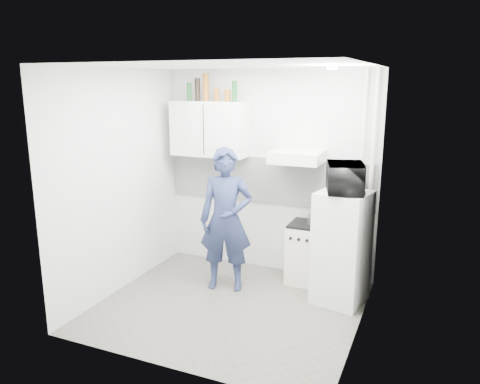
% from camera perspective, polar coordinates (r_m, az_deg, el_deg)
% --- Properties ---
extents(floor, '(2.80, 2.80, 0.00)m').
position_cam_1_polar(floor, '(5.37, -1.36, -13.77)').
color(floor, '#58564C').
rests_on(floor, ground).
extents(ceiling, '(2.80, 2.80, 0.00)m').
position_cam_1_polar(ceiling, '(4.78, -1.54, 15.15)').
color(ceiling, white).
rests_on(ceiling, wall_back).
extents(wall_back, '(2.80, 0.00, 2.80)m').
position_cam_1_polar(wall_back, '(6.05, 3.49, 2.38)').
color(wall_back, silver).
rests_on(wall_back, floor).
extents(wall_left, '(0.00, 2.60, 2.60)m').
position_cam_1_polar(wall_left, '(5.63, -14.51, 1.15)').
color(wall_left, silver).
rests_on(wall_left, floor).
extents(wall_right, '(0.00, 2.60, 2.60)m').
position_cam_1_polar(wall_right, '(4.53, 14.86, -1.80)').
color(wall_right, silver).
rests_on(wall_right, floor).
extents(person, '(0.71, 0.56, 1.71)m').
position_cam_1_polar(person, '(5.53, -1.72, -3.39)').
color(person, '#1F2848').
rests_on(person, floor).
extents(stove, '(0.46, 0.46, 0.73)m').
position_cam_1_polar(stove, '(5.90, 8.21, -7.46)').
color(stove, silver).
rests_on(stove, floor).
extents(fridge, '(0.62, 0.62, 1.28)m').
position_cam_1_polar(fridge, '(5.37, 12.29, -6.66)').
color(fridge, white).
rests_on(fridge, floor).
extents(stove_top, '(0.44, 0.44, 0.03)m').
position_cam_1_polar(stove_top, '(5.78, 8.34, -3.94)').
color(stove_top, black).
rests_on(stove_top, stove).
extents(saucepan, '(0.18, 0.18, 0.10)m').
position_cam_1_polar(saucepan, '(5.78, 9.13, -3.30)').
color(saucepan, silver).
rests_on(saucepan, stove_top).
extents(microwave, '(0.65, 0.52, 0.31)m').
position_cam_1_polar(microwave, '(5.16, 12.73, 1.68)').
color(microwave, black).
rests_on(microwave, fridge).
extents(bottle_b, '(0.06, 0.06, 0.23)m').
position_cam_1_polar(bottle_b, '(6.21, -6.21, 12.05)').
color(bottle_b, '#144C1E').
rests_on(bottle_b, upper_cabinet).
extents(bottle_c, '(0.07, 0.07, 0.29)m').
position_cam_1_polar(bottle_c, '(6.15, -5.20, 12.33)').
color(bottle_c, black).
rests_on(bottle_c, upper_cabinet).
extents(bottle_d, '(0.08, 0.08, 0.34)m').
position_cam_1_polar(bottle_d, '(6.10, -4.19, 12.60)').
color(bottle_d, brown).
rests_on(bottle_d, upper_cabinet).
extents(canister_a, '(0.07, 0.07, 0.17)m').
position_cam_1_polar(canister_a, '(6.03, -2.86, 11.79)').
color(canister_a, brown).
rests_on(canister_a, upper_cabinet).
extents(canister_b, '(0.08, 0.08, 0.15)m').
position_cam_1_polar(canister_b, '(5.97, -1.52, 11.68)').
color(canister_b, brown).
rests_on(canister_b, upper_cabinet).
extents(bottle_e, '(0.06, 0.06, 0.26)m').
position_cam_1_polar(bottle_e, '(5.93, -0.66, 12.18)').
color(bottle_e, '#144C1E').
rests_on(bottle_e, upper_cabinet).
extents(upper_cabinet, '(1.00, 0.35, 0.70)m').
position_cam_1_polar(upper_cabinet, '(6.11, -3.70, 7.70)').
color(upper_cabinet, white).
rests_on(upper_cabinet, wall_back).
extents(range_hood, '(0.60, 0.50, 0.14)m').
position_cam_1_polar(range_hood, '(5.63, 6.99, 4.28)').
color(range_hood, silver).
rests_on(range_hood, wall_back).
extents(backsplash, '(2.74, 0.03, 0.60)m').
position_cam_1_polar(backsplash, '(6.06, 3.43, 1.43)').
color(backsplash, white).
rests_on(backsplash, wall_back).
extents(pipe_a, '(0.05, 0.05, 2.60)m').
position_cam_1_polar(pipe_a, '(5.68, 15.66, 1.17)').
color(pipe_a, silver).
rests_on(pipe_a, floor).
extents(pipe_b, '(0.04, 0.04, 2.60)m').
position_cam_1_polar(pipe_b, '(5.69, 14.46, 1.28)').
color(pipe_b, silver).
rests_on(pipe_b, floor).
extents(ceiling_spot_fixture, '(0.10, 0.10, 0.02)m').
position_cam_1_polar(ceiling_spot_fixture, '(4.65, 11.19, 14.59)').
color(ceiling_spot_fixture, white).
rests_on(ceiling_spot_fixture, ceiling).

